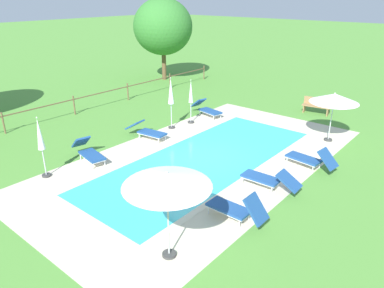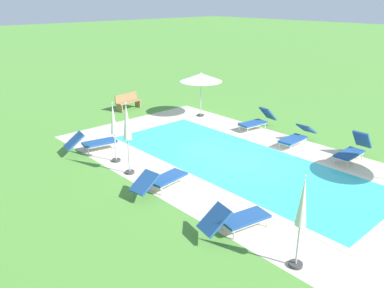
{
  "view_description": "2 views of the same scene",
  "coord_description": "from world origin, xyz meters",
  "px_view_note": "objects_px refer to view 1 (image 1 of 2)",
  "views": [
    {
      "loc": [
        -10.48,
        -8.11,
        6.19
      ],
      "look_at": [
        -0.17,
        0.5,
        0.6
      ],
      "focal_mm": 34.05,
      "sensor_mm": 36.0,
      "label": 1
    },
    {
      "loc": [
        -8.63,
        10.17,
        5.72
      ],
      "look_at": [
        0.21,
        2.11,
        1.18
      ],
      "focal_mm": 36.53,
      "sensor_mm": 36.0,
      "label": 2
    }
  ],
  "objects_px": {
    "sun_lounger_south_mid": "(269,179)",
    "patio_umbrella_closed_row_mid_west": "(40,139)",
    "patio_umbrella_closed_row_west": "(171,95)",
    "patio_umbrella_open_by_bench": "(167,180)",
    "sun_lounger_north_near_steps": "(89,152)",
    "sun_lounger_north_mid": "(236,209)",
    "wooden_bench_lawn_side": "(317,105)",
    "tree_centre": "(163,27)",
    "sun_lounger_north_end": "(310,159)",
    "sun_lounger_south_near_corner": "(147,131)",
    "patio_umbrella_open_foreground": "(334,98)",
    "sun_lounger_north_far": "(207,109)",
    "patio_umbrella_closed_row_centre": "(191,96)"
  },
  "relations": [
    {
      "from": "patio_umbrella_closed_row_west",
      "to": "patio_umbrella_closed_row_centre",
      "type": "xyz_separation_m",
      "value": [
        1.22,
        -0.22,
        -0.28
      ]
    },
    {
      "from": "sun_lounger_north_end",
      "to": "wooden_bench_lawn_side",
      "type": "bearing_deg",
      "value": 20.53
    },
    {
      "from": "sun_lounger_north_near_steps",
      "to": "sun_lounger_south_mid",
      "type": "height_order",
      "value": "sun_lounger_north_near_steps"
    },
    {
      "from": "sun_lounger_south_mid",
      "to": "patio_umbrella_closed_row_mid_west",
      "type": "height_order",
      "value": "patio_umbrella_closed_row_mid_west"
    },
    {
      "from": "sun_lounger_north_mid",
      "to": "patio_umbrella_closed_row_west",
      "type": "xyz_separation_m",
      "value": [
        4.58,
        6.81,
        1.31
      ]
    },
    {
      "from": "sun_lounger_north_near_steps",
      "to": "patio_umbrella_open_foreground",
      "type": "height_order",
      "value": "patio_umbrella_open_foreground"
    },
    {
      "from": "sun_lounger_north_near_steps",
      "to": "sun_lounger_north_mid",
      "type": "distance_m",
      "value": 6.79
    },
    {
      "from": "sun_lounger_north_far",
      "to": "tree_centre",
      "type": "relative_size",
      "value": 0.35
    },
    {
      "from": "sun_lounger_north_end",
      "to": "patio_umbrella_open_foreground",
      "type": "bearing_deg",
      "value": 8.84
    },
    {
      "from": "sun_lounger_north_mid",
      "to": "tree_centre",
      "type": "relative_size",
      "value": 0.31
    },
    {
      "from": "sun_lounger_south_mid",
      "to": "wooden_bench_lawn_side",
      "type": "bearing_deg",
      "value": 12.85
    },
    {
      "from": "sun_lounger_north_near_steps",
      "to": "sun_lounger_north_mid",
      "type": "relative_size",
      "value": 1.11
    },
    {
      "from": "sun_lounger_north_near_steps",
      "to": "patio_umbrella_closed_row_mid_west",
      "type": "height_order",
      "value": "patio_umbrella_closed_row_mid_west"
    },
    {
      "from": "patio_umbrella_closed_row_west",
      "to": "patio_umbrella_closed_row_mid_west",
      "type": "bearing_deg",
      "value": 179.83
    },
    {
      "from": "tree_centre",
      "to": "patio_umbrella_closed_row_centre",
      "type": "bearing_deg",
      "value": -128.63
    },
    {
      "from": "sun_lounger_north_end",
      "to": "sun_lounger_south_near_corner",
      "type": "distance_m",
      "value": 7.24
    },
    {
      "from": "patio_umbrella_open_by_bench",
      "to": "patio_umbrella_closed_row_west",
      "type": "bearing_deg",
      "value": 42.44
    },
    {
      "from": "sun_lounger_north_near_steps",
      "to": "sun_lounger_north_mid",
      "type": "height_order",
      "value": "sun_lounger_north_mid"
    },
    {
      "from": "patio_umbrella_closed_row_centre",
      "to": "patio_umbrella_open_foreground",
      "type": "bearing_deg",
      "value": -71.44
    },
    {
      "from": "sun_lounger_north_far",
      "to": "sun_lounger_south_near_corner",
      "type": "relative_size",
      "value": 0.99
    },
    {
      "from": "patio_umbrella_closed_row_mid_west",
      "to": "tree_centre",
      "type": "height_order",
      "value": "tree_centre"
    },
    {
      "from": "sun_lounger_north_far",
      "to": "sun_lounger_south_near_corner",
      "type": "bearing_deg",
      "value": 179.46
    },
    {
      "from": "wooden_bench_lawn_side",
      "to": "patio_umbrella_open_by_bench",
      "type": "bearing_deg",
      "value": -172.33
    },
    {
      "from": "sun_lounger_north_end",
      "to": "patio_umbrella_open_foreground",
      "type": "xyz_separation_m",
      "value": [
        3.23,
        0.5,
        1.58
      ]
    },
    {
      "from": "sun_lounger_north_near_steps",
      "to": "patio_umbrella_open_foreground",
      "type": "xyz_separation_m",
      "value": [
        8.19,
        -6.53,
        1.59
      ]
    },
    {
      "from": "sun_lounger_south_near_corner",
      "to": "patio_umbrella_closed_row_mid_west",
      "type": "relative_size",
      "value": 0.92
    },
    {
      "from": "sun_lounger_north_mid",
      "to": "tree_centre",
      "type": "bearing_deg",
      "value": 50.13
    },
    {
      "from": "sun_lounger_south_near_corner",
      "to": "patio_umbrella_open_foreground",
      "type": "bearing_deg",
      "value": -52.16
    },
    {
      "from": "patio_umbrella_open_by_bench",
      "to": "tree_centre",
      "type": "relative_size",
      "value": 0.41
    },
    {
      "from": "sun_lounger_north_end",
      "to": "patio_umbrella_open_foreground",
      "type": "relative_size",
      "value": 0.89
    },
    {
      "from": "sun_lounger_north_end",
      "to": "wooden_bench_lawn_side",
      "type": "relative_size",
      "value": 1.28
    },
    {
      "from": "patio_umbrella_open_by_bench",
      "to": "patio_umbrella_closed_row_mid_west",
      "type": "height_order",
      "value": "patio_umbrella_open_by_bench"
    },
    {
      "from": "sun_lounger_north_end",
      "to": "sun_lounger_south_mid",
      "type": "bearing_deg",
      "value": 169.68
    },
    {
      "from": "patio_umbrella_open_foreground",
      "to": "patio_umbrella_closed_row_west",
      "type": "xyz_separation_m",
      "value": [
        -3.35,
        6.55,
        -0.26
      ]
    },
    {
      "from": "sun_lounger_north_end",
      "to": "sun_lounger_north_far",
      "type": "bearing_deg",
      "value": 69.6
    },
    {
      "from": "patio_umbrella_closed_row_west",
      "to": "patio_umbrella_closed_row_mid_west",
      "type": "relative_size",
      "value": 1.11
    },
    {
      "from": "sun_lounger_north_mid",
      "to": "sun_lounger_south_mid",
      "type": "relative_size",
      "value": 0.9
    },
    {
      "from": "sun_lounger_north_mid",
      "to": "patio_umbrella_open_foreground",
      "type": "bearing_deg",
      "value": 1.89
    },
    {
      "from": "patio_umbrella_closed_row_west",
      "to": "sun_lounger_south_mid",
      "type": "bearing_deg",
      "value": -109.15
    },
    {
      "from": "patio_umbrella_closed_row_mid_west",
      "to": "patio_umbrella_closed_row_centre",
      "type": "bearing_deg",
      "value": -1.74
    },
    {
      "from": "sun_lounger_north_far",
      "to": "tree_centre",
      "type": "distance_m",
      "value": 10.07
    },
    {
      "from": "sun_lounger_south_mid",
      "to": "tree_centre",
      "type": "bearing_deg",
      "value": 55.42
    },
    {
      "from": "sun_lounger_south_mid",
      "to": "tree_centre",
      "type": "height_order",
      "value": "tree_centre"
    },
    {
      "from": "sun_lounger_north_far",
      "to": "patio_umbrella_open_by_bench",
      "type": "height_order",
      "value": "patio_umbrella_open_by_bench"
    },
    {
      "from": "patio_umbrella_open_foreground",
      "to": "patio_umbrella_closed_row_mid_west",
      "type": "relative_size",
      "value": 0.97
    },
    {
      "from": "patio_umbrella_closed_row_mid_west",
      "to": "wooden_bench_lawn_side",
      "type": "height_order",
      "value": "patio_umbrella_closed_row_mid_west"
    },
    {
      "from": "sun_lounger_north_end",
      "to": "patio_umbrella_open_by_bench",
      "type": "bearing_deg",
      "value": 174.65
    },
    {
      "from": "sun_lounger_south_near_corner",
      "to": "sun_lounger_south_mid",
      "type": "distance_m",
      "value": 6.59
    },
    {
      "from": "sun_lounger_north_far",
      "to": "patio_umbrella_open_by_bench",
      "type": "xyz_separation_m",
      "value": [
        -9.69,
        -6.3,
        1.8
      ]
    },
    {
      "from": "sun_lounger_north_near_steps",
      "to": "sun_lounger_north_end",
      "type": "height_order",
      "value": "sun_lounger_north_end"
    }
  ]
}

